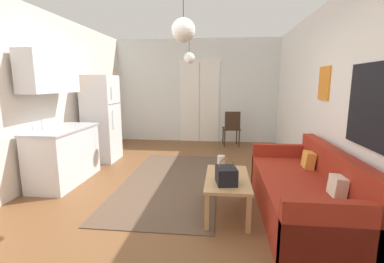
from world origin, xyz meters
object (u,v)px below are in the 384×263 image
coffee_table (227,182)px  refrigerator (101,119)px  couch (307,194)px  pendant_lamp_near (183,30)px  bamboo_vase (221,162)px  handbag (226,175)px  accent_chair (232,127)px  pendant_lamp_far (189,58)px

coffee_table → refrigerator: (-2.52, 2.06, 0.48)m
couch → refrigerator: refrigerator is taller
couch → pendant_lamp_near: 2.40m
pendant_lamp_near → bamboo_vase: bearing=33.2°
coffee_table → pendant_lamp_near: 1.86m
coffee_table → couch: bearing=-0.1°
handbag → bamboo_vase: bearing=96.4°
refrigerator → accent_chair: refrigerator is taller
bamboo_vase → refrigerator: refrigerator is taller
coffee_table → pendant_lamp_far: (-0.71, 2.05, 1.66)m
coffee_table → handbag: 0.26m
bamboo_vase → pendant_lamp_far: 2.38m
couch → pendant_lamp_near: bearing=179.4°
refrigerator → pendant_lamp_near: (1.98, -2.04, 1.30)m
couch → refrigerator: (-3.46, 2.06, 0.59)m
coffee_table → bamboo_vase: bamboo_vase is taller
couch → handbag: size_ratio=7.12×
bamboo_vase → handbag: 0.53m
refrigerator → pendant_lamp_far: 2.16m
bamboo_vase → handbag: (0.06, -0.52, 0.01)m
accent_chair → refrigerator: bearing=22.3°
handbag → pendant_lamp_near: bearing=156.5°
coffee_table → bamboo_vase: bearing=104.0°
refrigerator → accent_chair: size_ratio=1.95×
couch → handbag: couch is taller
couch → coffee_table: couch is taller
accent_chair → pendant_lamp_near: 4.01m
refrigerator → pendant_lamp_far: (1.81, -0.01, 1.18)m
handbag → coffee_table: bearing=84.9°
coffee_table → accent_chair: (0.17, 3.59, 0.11)m
accent_chair → coffee_table: bearing=79.8°
pendant_lamp_near → pendant_lamp_far: (-0.18, 2.03, -0.12)m
refrigerator → bamboo_vase: bearing=-35.6°
bamboo_vase → pendant_lamp_far: pendant_lamp_far is taller
coffee_table → accent_chair: bearing=87.2°
bamboo_vase → pendant_lamp_far: size_ratio=0.51×
couch → bamboo_vase: bearing=162.9°
couch → refrigerator: size_ratio=1.24×
pendant_lamp_near → handbag: bearing=-23.5°
refrigerator → pendant_lamp_near: 3.13m
couch → pendant_lamp_near: pendant_lamp_near is taller
coffee_table → pendant_lamp_far: pendant_lamp_far is taller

